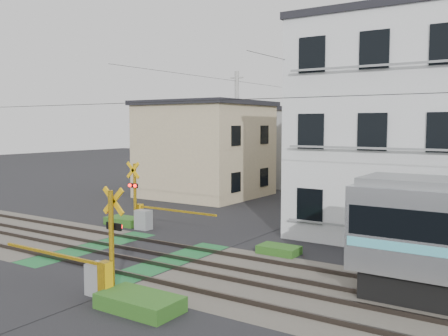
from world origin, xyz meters
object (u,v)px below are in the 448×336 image
Objects in this scene: crossing_signal_far at (143,214)px; apartment_block at (431,127)px; pedestrian at (352,173)px; crossing_signal_near at (100,272)px.

apartment_block is at bearing 27.78° from crossing_signal_far.
pedestrian is (-9.20, 16.94, -3.80)m from apartment_block.
apartment_block is at bearing 65.78° from crossing_signal_near.
apartment_block is 19.65m from pedestrian.
apartment_block reaches higher than pedestrian.
pedestrian is at bearing 118.49° from apartment_block.
pedestrian is at bearing 96.22° from crossing_signal_near.
apartment_block is (11.09, 5.84, 3.94)m from crossing_signal_far.
pedestrian is (-3.28, 30.09, 0.15)m from crossing_signal_near.
crossing_signal_far is 0.46× the size of apartment_block.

